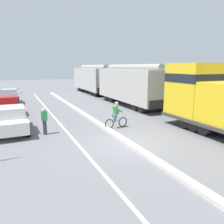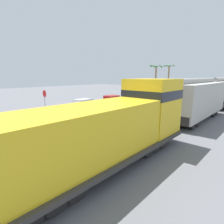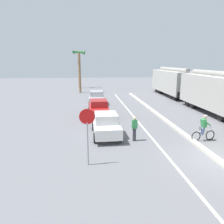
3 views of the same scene
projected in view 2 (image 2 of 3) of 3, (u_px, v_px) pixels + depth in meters
name	position (u px, v px, depth m)	size (l,w,h in m)	color
ground_plane	(80.00, 129.00, 14.73)	(120.00, 120.00, 0.00)	slate
median_curb	(125.00, 116.00, 19.01)	(0.36, 36.00, 0.16)	beige
lane_stripe	(109.00, 114.00, 20.63)	(0.14, 36.00, 0.01)	silver
locomotive	(115.00, 128.00, 8.91)	(3.10, 11.61, 4.20)	gold
hopper_car_lead	(196.00, 99.00, 17.55)	(2.90, 10.60, 4.18)	#ADABA3
hopper_car_middle	(222.00, 92.00, 25.85)	(2.90, 10.60, 4.18)	#AFACA4
parked_car_white	(84.00, 105.00, 21.55)	(1.88, 4.22, 1.62)	silver
parked_car_red	(112.00, 101.00, 25.53)	(1.90, 4.23, 1.62)	red
parked_car_silver	(137.00, 97.00, 29.81)	(1.98, 4.27, 1.62)	#B7BABF
cyclist	(111.00, 115.00, 16.15)	(1.70, 0.51, 1.71)	black
stop_sign	(45.00, 98.00, 19.04)	(0.76, 0.08, 2.88)	gray
palm_tree_near	(169.00, 74.00, 43.03)	(2.41, 2.35, 7.08)	#846647
palm_tree_far	(156.00, 74.00, 37.91)	(2.28, 2.33, 6.87)	#846647
pedestrian_by_cars	(85.00, 108.00, 19.47)	(0.34, 0.22, 1.62)	#33333D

